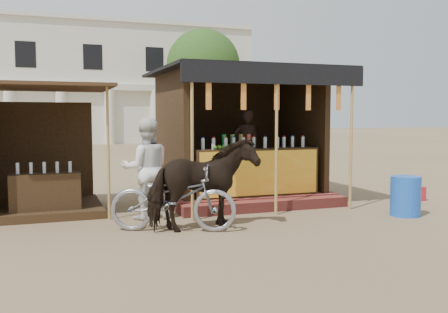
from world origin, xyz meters
name	(u,v)px	position (x,y,z in m)	size (l,w,h in m)	color
ground	(260,238)	(0.00, 0.00, 0.00)	(120.00, 120.00, 0.00)	#846B4C
main_stall	(241,152)	(1.01, 3.36, 1.03)	(3.60, 3.61, 2.78)	brown
secondary_stall	(35,168)	(-3.17, 3.24, 0.85)	(2.40, 2.40, 2.38)	#392614
cow	(203,184)	(-0.64, 0.82, 0.73)	(0.79, 1.74, 1.47)	black
motorbike	(173,198)	(-1.11, 0.89, 0.52)	(0.69, 1.99, 1.05)	gray
bystander	(146,168)	(-1.32, 2.00, 0.89)	(0.87, 0.68, 1.79)	white
blue_barrel	(405,196)	(3.18, 0.66, 0.36)	(0.54, 0.54, 0.72)	blue
red_crate	(413,193)	(4.50, 2.00, 0.15)	(0.40, 0.36, 0.30)	#AC1C29
cooler	(289,192)	(1.81, 2.60, 0.23)	(0.70, 0.53, 0.46)	#19711F
background_building	(59,85)	(-2.00, 29.94, 3.98)	(26.00, 7.45, 8.18)	silver
tree	(200,69)	(5.81, 22.14, 4.63)	(4.50, 4.40, 7.00)	#382314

